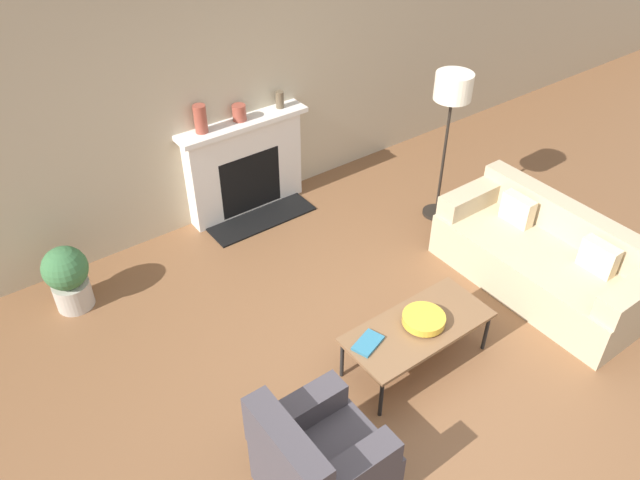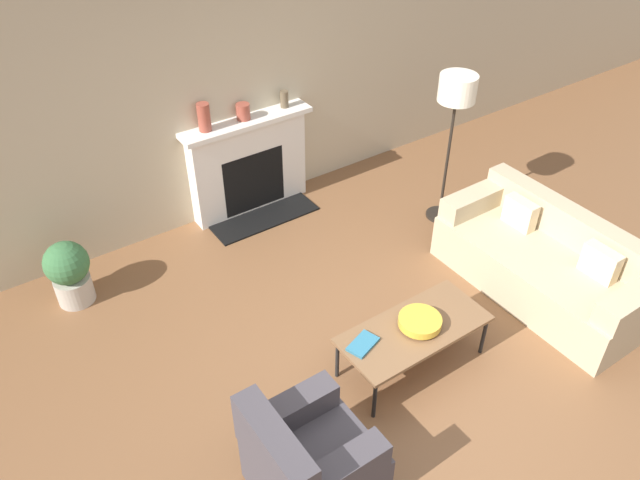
% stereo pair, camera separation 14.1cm
% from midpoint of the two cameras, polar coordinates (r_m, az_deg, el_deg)
% --- Properties ---
extents(ground_plane, '(18.00, 18.00, 0.00)m').
position_cam_midpoint_polar(ground_plane, '(5.16, 9.59, -13.08)').
color(ground_plane, brown).
extents(wall_back, '(18.00, 0.06, 2.90)m').
position_cam_midpoint_polar(wall_back, '(6.32, -8.41, 14.01)').
color(wall_back, '#BCAD8E').
rests_on(wall_back, ground_plane).
extents(fireplace, '(1.42, 0.59, 1.07)m').
position_cam_midpoint_polar(fireplace, '(6.70, -5.86, 6.72)').
color(fireplace, silver).
rests_on(fireplace, ground_plane).
extents(couch, '(0.87, 1.95, 0.76)m').
position_cam_midpoint_polar(couch, '(6.08, 20.52, -2.06)').
color(couch, tan).
rests_on(couch, ground_plane).
extents(armchair_near, '(0.75, 0.73, 0.86)m').
position_cam_midpoint_polar(armchair_near, '(4.30, -0.02, -19.66)').
color(armchair_near, '#423D42').
rests_on(armchair_near, ground_plane).
extents(coffee_table, '(1.22, 0.55, 0.42)m').
position_cam_midpoint_polar(coffee_table, '(5.03, 9.41, -8.18)').
color(coffee_table, brown).
rests_on(coffee_table, ground_plane).
extents(bowl, '(0.34, 0.34, 0.08)m').
position_cam_midpoint_polar(bowl, '(4.99, 9.93, -7.35)').
color(bowl, gold).
rests_on(bowl, coffee_table).
extents(book, '(0.29, 0.22, 0.02)m').
position_cam_midpoint_polar(book, '(4.82, 4.79, -9.47)').
color(book, teal).
rests_on(book, coffee_table).
extents(floor_lamp, '(0.37, 0.37, 1.62)m').
position_cam_midpoint_polar(floor_lamp, '(6.27, 12.97, 12.35)').
color(floor_lamp, black).
rests_on(floor_lamp, ground_plane).
extents(mantel_vase_left, '(0.12, 0.12, 0.28)m').
position_cam_midpoint_polar(mantel_vase_left, '(6.21, -9.91, 10.99)').
color(mantel_vase_left, brown).
rests_on(mantel_vase_left, fireplace).
extents(mantel_vase_center_left, '(0.14, 0.14, 0.16)m').
position_cam_midpoint_polar(mantel_vase_center_left, '(6.40, -6.40, 11.58)').
color(mantel_vase_center_left, brown).
rests_on(mantel_vase_center_left, fireplace).
extents(mantel_vase_center_right, '(0.08, 0.08, 0.18)m').
position_cam_midpoint_polar(mantel_vase_center_right, '(6.62, -2.66, 12.74)').
color(mantel_vase_center_right, brown).
rests_on(mantel_vase_center_right, fireplace).
extents(potted_plant, '(0.40, 0.40, 0.64)m').
position_cam_midpoint_polar(potted_plant, '(5.96, -21.36, -2.68)').
color(potted_plant, '#B2A899').
rests_on(potted_plant, ground_plane).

